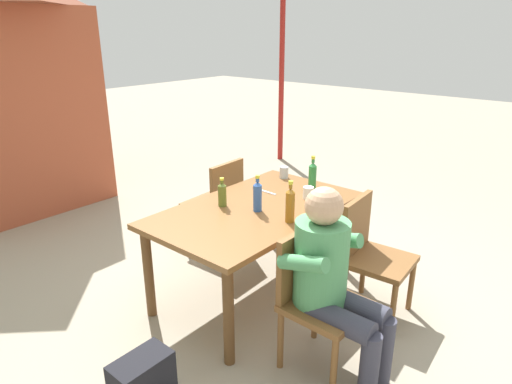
{
  "coord_description": "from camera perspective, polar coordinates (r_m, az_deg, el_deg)",
  "views": [
    {
      "loc": [
        -2.38,
        -2.01,
        2.01
      ],
      "look_at": [
        0.0,
        0.0,
        0.86
      ],
      "focal_mm": 31.49,
      "sensor_mm": 36.0,
      "label": 1
    }
  ],
  "objects": [
    {
      "name": "bottle_amber",
      "position": [
        3.08,
        4.36,
        -1.58
      ],
      "size": [
        0.06,
        0.06,
        0.3
      ],
      "color": "#996019",
      "rests_on": "dining_table"
    },
    {
      "name": "cup_white",
      "position": [
        3.54,
        6.67,
        -0.1
      ],
      "size": [
        0.08,
        0.08,
        0.1
      ],
      "primitive_type": "cylinder",
      "color": "white",
      "rests_on": "dining_table"
    },
    {
      "name": "lamp_post",
      "position": [
        7.0,
        3.41,
        21.15
      ],
      "size": [
        0.56,
        0.2,
        3.02
      ],
      "color": "maroon",
      "rests_on": "ground_plane"
    },
    {
      "name": "backpack_by_near_side",
      "position": [
        4.76,
        7.55,
        -2.27
      ],
      "size": [
        0.33,
        0.26,
        0.41
      ],
      "color": "#47663D",
      "rests_on": "ground_plane"
    },
    {
      "name": "dining_table",
      "position": [
        3.4,
        0.0,
        -3.27
      ],
      "size": [
        1.62,
        0.95,
        0.74
      ],
      "color": "brown",
      "rests_on": "ground_plane"
    },
    {
      "name": "person_in_white_shirt",
      "position": [
        2.68,
        9.63,
        -10.39
      ],
      "size": [
        0.47,
        0.61,
        1.18
      ],
      "color": "#4C935B",
      "rests_on": "ground_plane"
    },
    {
      "name": "chair_far_right",
      "position": [
        4.2,
        -4.85,
        -1.02
      ],
      "size": [
        0.46,
        0.46,
        0.87
      ],
      "color": "brown",
      "rests_on": "ground_plane"
    },
    {
      "name": "chair_near_left",
      "position": [
        2.81,
        7.49,
        -12.63
      ],
      "size": [
        0.45,
        0.45,
        0.87
      ],
      "color": "brown",
      "rests_on": "ground_plane"
    },
    {
      "name": "chair_near_right",
      "position": [
        3.37,
        14.26,
        -7.24
      ],
      "size": [
        0.47,
        0.47,
        0.87
      ],
      "color": "brown",
      "rests_on": "ground_plane"
    },
    {
      "name": "bottle_blue",
      "position": [
        3.26,
        0.19,
        -0.47
      ],
      "size": [
        0.06,
        0.06,
        0.27
      ],
      "color": "#2D56A3",
      "rests_on": "dining_table"
    },
    {
      "name": "ground_plane",
      "position": [
        3.71,
        0.0,
        -12.52
      ],
      "size": [
        24.0,
        24.0,
        0.0
      ],
      "primitive_type": "plane",
      "color": "gray"
    },
    {
      "name": "bottle_green",
      "position": [
        3.65,
        7.18,
        1.94
      ],
      "size": [
        0.06,
        0.06,
        0.31
      ],
      "color": "#287A38",
      "rests_on": "dining_table"
    },
    {
      "name": "cup_steel",
      "position": [
        4.01,
        3.58,
        2.51
      ],
      "size": [
        0.08,
        0.08,
        0.1
      ],
      "primitive_type": "cylinder",
      "color": "#B2B7BC",
      "rests_on": "dining_table"
    },
    {
      "name": "bottle_olive",
      "position": [
        3.37,
        -4.31,
        -0.23
      ],
      "size": [
        0.06,
        0.06,
        0.22
      ],
      "color": "#566623",
      "rests_on": "dining_table"
    },
    {
      "name": "table_knife",
      "position": [
        3.69,
        0.86,
        0.19
      ],
      "size": [
        0.03,
        0.24,
        0.01
      ],
      "color": "silver",
      "rests_on": "dining_table"
    }
  ]
}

